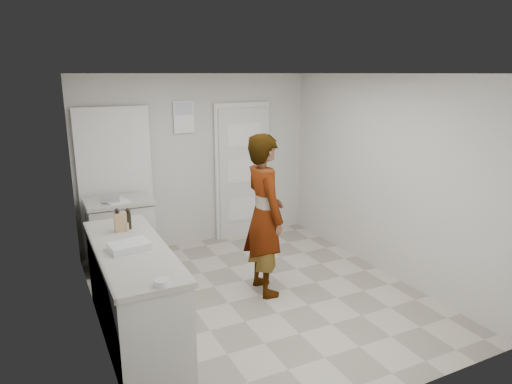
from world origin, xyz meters
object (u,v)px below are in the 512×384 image
spice_jar (126,227)px  oil_cruet_b (118,221)px  baking_dish (129,246)px  egg_bowl (161,282)px  person (264,215)px  cake_mix_box (120,222)px  oil_cruet_a (128,219)px

spice_jar → oil_cruet_b: oil_cruet_b is taller
spice_jar → oil_cruet_b: 0.11m
baking_dish → egg_bowl: baking_dish is taller
spice_jar → person: bearing=-7.2°
oil_cruet_b → baking_dish: oil_cruet_b is taller
cake_mix_box → oil_cruet_a: oil_cruet_a is taller
oil_cruet_b → egg_bowl: oil_cruet_b is taller
person → spice_jar: bearing=86.4°
cake_mix_box → oil_cruet_b: bearing=168.5°
oil_cruet_b → baking_dish: (0.00, -0.54, -0.09)m
person → egg_bowl: (-1.51, -1.20, 0.01)m
oil_cruet_a → egg_bowl: bearing=-91.6°
oil_cruet_b → oil_cruet_a: bearing=20.5°
person → oil_cruet_a: size_ratio=8.23×
person → oil_cruet_a: person is taller
cake_mix_box → spice_jar: 0.08m
cake_mix_box → oil_cruet_a: size_ratio=0.88×
egg_bowl → cake_mix_box: bearing=92.0°
spice_jar → egg_bowl: 1.39m
spice_jar → egg_bowl: spice_jar is taller
cake_mix_box → spice_jar: (0.05, -0.01, -0.06)m
person → spice_jar: size_ratio=22.81×
spice_jar → oil_cruet_a: 0.09m
oil_cruet_b → spice_jar: bearing=-5.6°
baking_dish → cake_mix_box: bearing=87.7°
baking_dish → egg_bowl: 0.86m
person → oil_cruet_a: 1.50m
oil_cruet_b → egg_bowl: size_ratio=2.17×
oil_cruet_a → baking_dish: (-0.11, -0.58, -0.08)m
person → cake_mix_box: bearing=86.4°
spice_jar → baking_dish: (-0.08, -0.53, -0.01)m
person → baking_dish: bearing=105.6°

